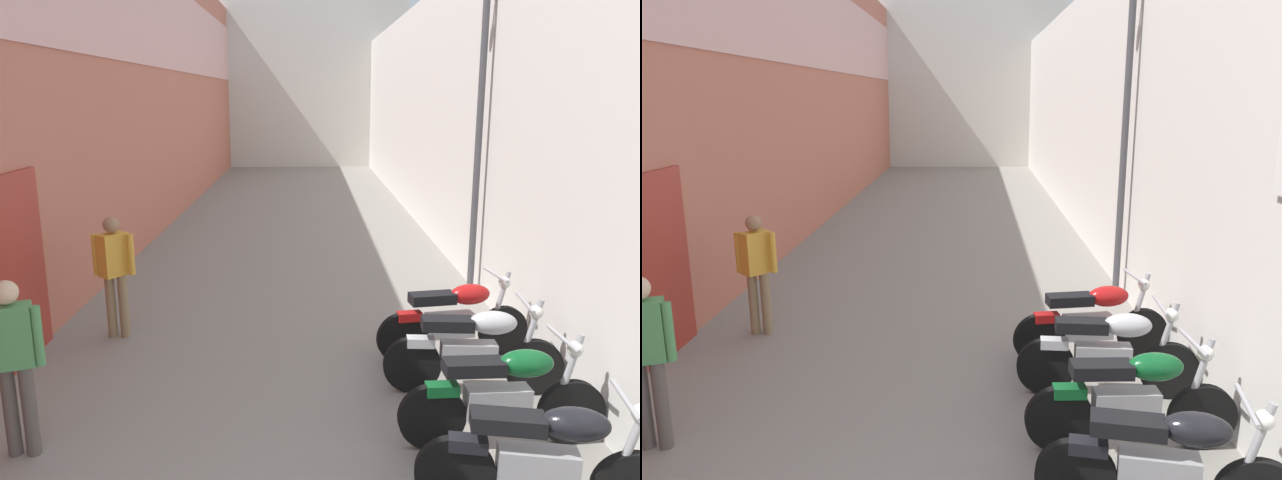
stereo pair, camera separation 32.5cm
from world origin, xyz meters
The scene contains 11 objects.
ground_plane centered at (0.00, 10.55, 0.00)m, with size 41.10×41.10×0.00m, color gray.
building_left centered at (-3.17, 12.49, 3.26)m, with size 0.45×25.10×6.46m.
building_right centered at (3.18, 12.55, 2.59)m, with size 0.45×25.10×5.18m.
building_far_end centered at (0.00, 26.10, 3.44)m, with size 8.96×2.00×6.88m, color beige.
motorcycle_second centered at (2.04, 2.67, 0.50)m, with size 1.84×0.58×1.04m.
motorcycle_third centered at (2.04, 3.63, 0.50)m, with size 1.85×0.58×1.04m.
motorcycle_fourth centered at (2.04, 4.61, 0.50)m, with size 1.85×0.58×1.04m.
motorcycle_fifth centered at (2.04, 5.47, 0.50)m, with size 1.84×0.58×1.04m.
pedestrian_mid_alley centered at (-2.13, 3.57, 0.92)m, with size 0.52×0.30×1.57m.
pedestrian_further_down centered at (-2.10, 6.21, 0.92)m, with size 0.52×0.39×1.57m.
street_lamp centered at (2.75, 7.76, 2.88)m, with size 0.79×0.18×4.96m.
Camera 1 is at (0.34, -1.19, 3.03)m, focal length 34.23 mm.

